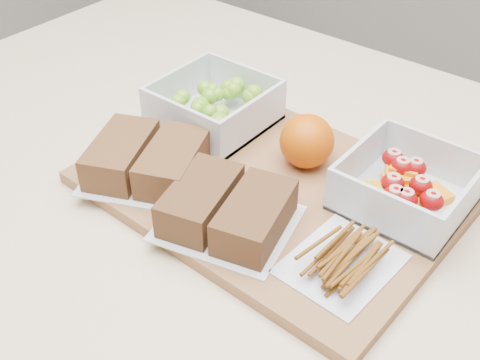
{
  "coord_description": "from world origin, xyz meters",
  "views": [
    {
      "loc": [
        0.35,
        -0.44,
        1.36
      ],
      "look_at": [
        0.0,
        -0.0,
        0.93
      ],
      "focal_mm": 45.0,
      "sensor_mm": 36.0,
      "label": 1
    }
  ],
  "objects_px": {
    "fruit_container": "(406,188)",
    "grape_container": "(216,106)",
    "sandwich_bag_left": "(147,159)",
    "sandwich_bag_center": "(227,209)",
    "orange": "(307,141)",
    "cutting_board": "(269,188)",
    "pretzel_bag": "(342,256)"
  },
  "relations": [
    {
      "from": "cutting_board",
      "to": "grape_container",
      "type": "xyz_separation_m",
      "value": [
        -0.14,
        0.06,
        0.03
      ]
    },
    {
      "from": "grape_container",
      "to": "pretzel_bag",
      "type": "xyz_separation_m",
      "value": [
        0.27,
        -0.13,
        -0.01
      ]
    },
    {
      "from": "grape_container",
      "to": "cutting_board",
      "type": "bearing_deg",
      "value": -24.86
    },
    {
      "from": "grape_container",
      "to": "fruit_container",
      "type": "relative_size",
      "value": 1.04
    },
    {
      "from": "sandwich_bag_left",
      "to": "sandwich_bag_center",
      "type": "distance_m",
      "value": 0.13
    },
    {
      "from": "fruit_container",
      "to": "pretzel_bag",
      "type": "distance_m",
      "value": 0.13
    },
    {
      "from": "grape_container",
      "to": "fruit_container",
      "type": "distance_m",
      "value": 0.28
    },
    {
      "from": "sandwich_bag_left",
      "to": "fruit_container",
      "type": "bearing_deg",
      "value": 28.28
    },
    {
      "from": "orange",
      "to": "sandwich_bag_left",
      "type": "height_order",
      "value": "orange"
    },
    {
      "from": "fruit_container",
      "to": "pretzel_bag",
      "type": "bearing_deg",
      "value": -91.96
    },
    {
      "from": "sandwich_bag_left",
      "to": "pretzel_bag",
      "type": "bearing_deg",
      "value": 3.25
    },
    {
      "from": "pretzel_bag",
      "to": "orange",
      "type": "bearing_deg",
      "value": 135.86
    },
    {
      "from": "cutting_board",
      "to": "orange",
      "type": "distance_m",
      "value": 0.07
    },
    {
      "from": "fruit_container",
      "to": "sandwich_bag_left",
      "type": "distance_m",
      "value": 0.3
    },
    {
      "from": "fruit_container",
      "to": "grape_container",
      "type": "bearing_deg",
      "value": -179.4
    },
    {
      "from": "fruit_container",
      "to": "pretzel_bag",
      "type": "relative_size",
      "value": 1.09
    },
    {
      "from": "cutting_board",
      "to": "sandwich_bag_left",
      "type": "distance_m",
      "value": 0.15
    },
    {
      "from": "grape_container",
      "to": "sandwich_bag_center",
      "type": "distance_m",
      "value": 0.21
    },
    {
      "from": "grape_container",
      "to": "sandwich_bag_left",
      "type": "relative_size",
      "value": 0.76
    },
    {
      "from": "grape_container",
      "to": "pretzel_bag",
      "type": "relative_size",
      "value": 1.13
    },
    {
      "from": "cutting_board",
      "to": "fruit_container",
      "type": "relative_size",
      "value": 3.15
    },
    {
      "from": "fruit_container",
      "to": "pretzel_bag",
      "type": "height_order",
      "value": "fruit_container"
    },
    {
      "from": "sandwich_bag_center",
      "to": "cutting_board",
      "type": "bearing_deg",
      "value": 94.5
    },
    {
      "from": "orange",
      "to": "pretzel_bag",
      "type": "bearing_deg",
      "value": -44.14
    },
    {
      "from": "cutting_board",
      "to": "pretzel_bag",
      "type": "bearing_deg",
      "value": -22.64
    },
    {
      "from": "cutting_board",
      "to": "orange",
      "type": "relative_size",
      "value": 6.29
    },
    {
      "from": "sandwich_bag_center",
      "to": "orange",
      "type": "bearing_deg",
      "value": 88.46
    },
    {
      "from": "orange",
      "to": "pretzel_bag",
      "type": "relative_size",
      "value": 0.54
    },
    {
      "from": "grape_container",
      "to": "orange",
      "type": "distance_m",
      "value": 0.15
    },
    {
      "from": "fruit_container",
      "to": "sandwich_bag_left",
      "type": "xyz_separation_m",
      "value": [
        -0.27,
        -0.14,
        -0.0
      ]
    },
    {
      "from": "grape_container",
      "to": "sandwich_bag_center",
      "type": "bearing_deg",
      "value": -46.12
    },
    {
      "from": "orange",
      "to": "sandwich_bag_center",
      "type": "relative_size",
      "value": 0.4
    }
  ]
}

